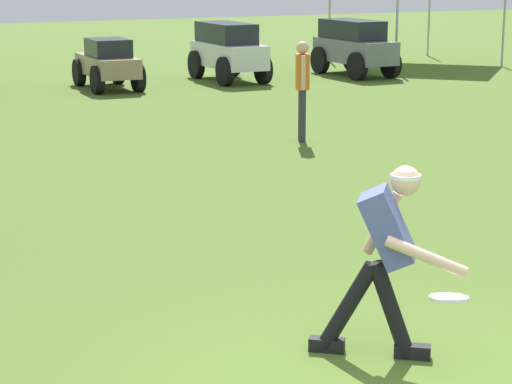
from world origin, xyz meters
The scene contains 6 objects.
frisbee_thrower centered at (0.30, 0.85, 0.79)m, with size 0.82×0.89×1.41m.
frisbee_in_flight centered at (0.54, 0.41, 0.54)m, with size 0.37×0.37×0.06m.
teammate_near_sideline centered at (3.92, 8.76, 0.94)m, with size 0.32×0.48×1.56m.
parked_car_slot_e centered at (3.14, 16.27, 0.56)m, with size 1.15×2.23×1.10m.
parked_car_slot_f centered at (6.13, 16.47, 0.72)m, with size 1.14×2.40×1.34m.
parked_car_slot_g centered at (9.33, 16.11, 0.72)m, with size 1.22×2.43×1.34m.
Camera 1 is at (-3.47, -4.84, 2.81)m, focal length 70.00 mm.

